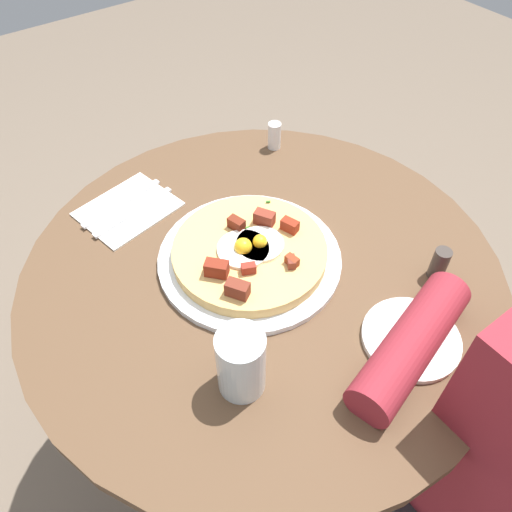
# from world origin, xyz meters

# --- Properties ---
(ground_plane) EXTENTS (6.00, 6.00, 0.00)m
(ground_plane) POSITION_xyz_m (0.00, 0.00, 0.00)
(ground_plane) COLOR #6B5B4C
(dining_table) EXTENTS (0.83, 0.83, 0.74)m
(dining_table) POSITION_xyz_m (0.00, 0.00, 0.56)
(dining_table) COLOR brown
(dining_table) RESTS_ON ground_plane
(pizza_plate) EXTENTS (0.32, 0.32, 0.01)m
(pizza_plate) POSITION_xyz_m (-0.03, -0.01, 0.75)
(pizza_plate) COLOR white
(pizza_plate) RESTS_ON dining_table
(breakfast_pizza) EXTENTS (0.27, 0.27, 0.05)m
(breakfast_pizza) POSITION_xyz_m (-0.02, -0.01, 0.77)
(breakfast_pizza) COLOR #DBAD62
(breakfast_pizza) RESTS_ON pizza_plate
(bread_plate) EXTENTS (0.15, 0.15, 0.01)m
(bread_plate) POSITION_xyz_m (0.25, 0.09, 0.75)
(bread_plate) COLOR white
(bread_plate) RESTS_ON dining_table
(napkin) EXTENTS (0.17, 0.19, 0.00)m
(napkin) POSITION_xyz_m (-0.27, -0.12, 0.74)
(napkin) COLOR white
(napkin) RESTS_ON dining_table
(fork) EXTENTS (0.05, 0.18, 0.00)m
(fork) POSITION_xyz_m (-0.25, -0.12, 0.75)
(fork) COLOR silver
(fork) RESTS_ON napkin
(knife) EXTENTS (0.05, 0.18, 0.00)m
(knife) POSITION_xyz_m (-0.29, -0.12, 0.75)
(knife) COLOR silver
(knife) RESTS_ON napkin
(water_glass) EXTENTS (0.07, 0.07, 0.11)m
(water_glass) POSITION_xyz_m (0.16, -0.16, 0.80)
(water_glass) COLOR silver
(water_glass) RESTS_ON dining_table
(salt_shaker) EXTENTS (0.03, 0.03, 0.06)m
(salt_shaker) POSITION_xyz_m (-0.26, 0.23, 0.77)
(salt_shaker) COLOR white
(salt_shaker) RESTS_ON dining_table
(pepper_shaker) EXTENTS (0.03, 0.03, 0.06)m
(pepper_shaker) POSITION_xyz_m (0.19, 0.23, 0.77)
(pepper_shaker) COLOR #3F3833
(pepper_shaker) RESTS_ON dining_table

